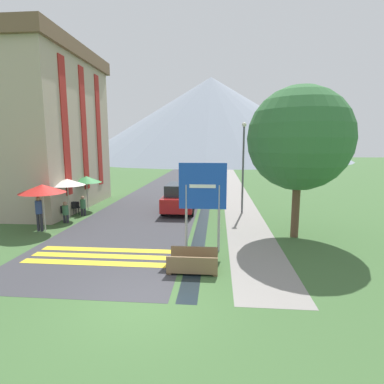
% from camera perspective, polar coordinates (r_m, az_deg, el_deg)
% --- Properties ---
extents(ground_plane, '(160.00, 160.00, 0.00)m').
position_cam_1_polar(ground_plane, '(27.90, 0.73, 0.15)').
color(ground_plane, '#3D6033').
extents(road, '(6.40, 60.00, 0.01)m').
position_cam_1_polar(road, '(38.01, -1.93, 2.52)').
color(road, '#38383D').
rests_on(road, ground_plane).
extents(footpath, '(2.20, 60.00, 0.01)m').
position_cam_1_polar(footpath, '(37.77, 7.31, 2.41)').
color(footpath, gray).
rests_on(footpath, ground_plane).
extents(drainage_channel, '(0.60, 60.00, 0.00)m').
position_cam_1_polar(drainage_channel, '(37.75, 3.66, 2.46)').
color(drainage_channel, black).
rests_on(drainage_channel, ground_plane).
extents(crosswalk_marking, '(5.44, 1.84, 0.01)m').
position_cam_1_polar(crosswalk_marking, '(12.44, -17.02, -11.57)').
color(crosswalk_marking, yellow).
rests_on(crosswalk_marking, ground_plane).
extents(mountain_distant, '(76.18, 76.18, 23.44)m').
position_cam_1_polar(mountain_distant, '(90.15, 3.60, 13.71)').
color(mountain_distant, gray).
rests_on(mountain_distant, ground_plane).
extents(hotel_building, '(5.56, 9.50, 10.60)m').
position_cam_1_polar(hotel_building, '(22.63, -25.94, 11.77)').
color(hotel_building, tan).
rests_on(hotel_building, ground_plane).
extents(road_sign, '(1.90, 0.11, 3.59)m').
position_cam_1_polar(road_sign, '(11.90, 2.03, -0.34)').
color(road_sign, '#9E9EA3').
rests_on(road_sign, ground_plane).
extents(footbridge, '(1.70, 1.10, 0.65)m').
position_cam_1_polar(footbridge, '(10.65, 0.21, -13.44)').
color(footbridge, brown).
rests_on(footbridge, ground_plane).
extents(parked_car_near, '(1.99, 4.53, 1.82)m').
position_cam_1_polar(parked_car_near, '(19.41, -2.28, -1.03)').
color(parked_car_near, '#A31919').
rests_on(parked_car_near, ground_plane).
extents(parked_car_far, '(1.74, 4.51, 1.82)m').
position_cam_1_polar(parked_car_far, '(30.64, 0.83, 2.66)').
color(parked_car_far, '#B2B2B7').
rests_on(parked_car_far, ground_plane).
extents(cafe_chair_middle, '(0.40, 0.40, 0.85)m').
position_cam_1_polar(cafe_chair_middle, '(18.71, -23.60, -3.42)').
color(cafe_chair_middle, black).
rests_on(cafe_chair_middle, ground_plane).
extents(cafe_chair_far_left, '(0.40, 0.40, 0.85)m').
position_cam_1_polar(cafe_chair_far_left, '(19.76, -21.64, -2.67)').
color(cafe_chair_far_left, black).
rests_on(cafe_chair_far_left, ground_plane).
extents(cafe_chair_far_right, '(0.40, 0.40, 0.85)m').
position_cam_1_polar(cafe_chair_far_right, '(19.81, -21.09, -2.61)').
color(cafe_chair_far_right, black).
rests_on(cafe_chair_far_right, ground_plane).
extents(cafe_umbrella_front_red, '(2.19, 2.19, 2.37)m').
position_cam_1_polar(cafe_umbrella_front_red, '(16.43, -26.63, 0.56)').
color(cafe_umbrella_front_red, '#B7B2A8').
rests_on(cafe_umbrella_front_red, ground_plane).
extents(cafe_umbrella_middle_white, '(1.97, 1.97, 2.35)m').
position_cam_1_polar(cafe_umbrella_middle_white, '(18.62, -22.67, 1.74)').
color(cafe_umbrella_middle_white, '#B7B2A8').
rests_on(cafe_umbrella_middle_white, ground_plane).
extents(cafe_umbrella_rear_green, '(1.93, 1.93, 2.26)m').
position_cam_1_polar(cafe_umbrella_rear_green, '(20.79, -19.46, 2.28)').
color(cafe_umbrella_rear_green, '#B7B2A8').
rests_on(cafe_umbrella_rear_green, ground_plane).
extents(person_standing_terrace, '(0.32, 0.32, 1.77)m').
position_cam_1_polar(person_standing_terrace, '(16.71, -27.13, -3.27)').
color(person_standing_terrace, '#282833').
rests_on(person_standing_terrace, ground_plane).
extents(person_seated_far, '(0.32, 0.32, 1.19)m').
position_cam_1_polar(person_seated_far, '(17.98, -22.96, -3.38)').
color(person_seated_far, '#282833').
rests_on(person_seated_far, ground_plane).
extents(person_seated_near, '(0.32, 0.32, 1.22)m').
position_cam_1_polar(person_seated_near, '(19.41, -20.05, -2.30)').
color(person_seated_near, '#282833').
rests_on(person_seated_near, ground_plane).
extents(streetlamp, '(0.28, 0.28, 5.64)m').
position_cam_1_polar(streetlamp, '(18.84, 9.73, 5.88)').
color(streetlamp, '#515156').
rests_on(streetlamp, ground_plane).
extents(tree_by_path, '(4.67, 4.67, 6.90)m').
position_cam_1_polar(tree_by_path, '(14.48, 19.78, 9.52)').
color(tree_by_path, brown).
rests_on(tree_by_path, ground_plane).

